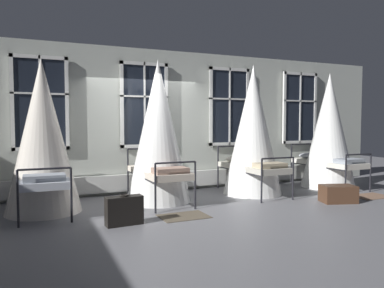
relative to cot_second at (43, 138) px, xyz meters
name	(u,v)px	position (x,y,z in m)	size (l,w,h in m)	color
ground	(162,203)	(2.12, -0.11, -1.29)	(24.07, 24.07, 0.00)	slate
back_wall_with_windows	(143,121)	(2.12, 1.16, 0.30)	(13.03, 0.10, 3.18)	#B2B7AD
window_bank	(145,144)	(2.12, 1.04, -0.21)	(9.56, 0.10, 2.80)	black
cot_second	(43,138)	(0.00, 0.00, 0.00)	(1.27, 1.82, 2.66)	black
cot_third	(158,133)	(2.11, 0.06, 0.06)	(1.27, 1.84, 2.78)	black
cot_fourth	(253,132)	(4.25, 0.02, 0.06)	(1.27, 1.83, 2.79)	black
cot_fifth	(329,132)	(6.40, 0.03, 0.04)	(1.27, 1.84, 2.74)	black
rug_third	(184,216)	(2.12, -1.25, -1.29)	(0.80, 0.56, 0.01)	brown
rug_fifth	(370,196)	(6.36, -1.25, -1.29)	(0.80, 0.56, 0.01)	brown
suitcase_dark	(124,210)	(1.10, -1.36, -1.07)	(0.58, 0.26, 0.47)	black
travel_trunk	(338,194)	(5.30, -1.41, -1.13)	(0.64, 0.40, 0.33)	#472D1E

